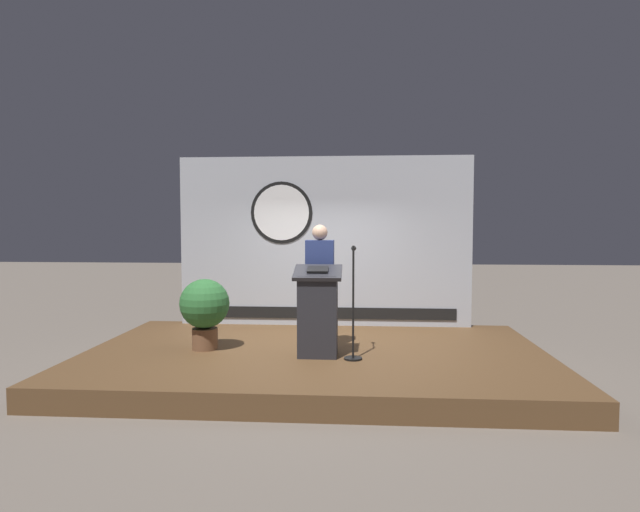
{
  "coord_description": "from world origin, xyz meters",
  "views": [
    {
      "loc": [
        0.6,
        -7.42,
        2.08
      ],
      "look_at": [
        0.06,
        0.05,
        1.62
      ],
      "focal_mm": 30.02,
      "sensor_mm": 36.0,
      "label": 1
    }
  ],
  "objects_px": {
    "podium": "(318,312)",
    "microphone_stand": "(353,319)",
    "speaker_person": "(320,285)",
    "potted_plant": "(205,307)"
  },
  "relations": [
    {
      "from": "speaker_person",
      "to": "potted_plant",
      "type": "distance_m",
      "value": 1.66
    },
    {
      "from": "podium",
      "to": "speaker_person",
      "type": "distance_m",
      "value": 0.57
    },
    {
      "from": "speaker_person",
      "to": "microphone_stand",
      "type": "height_order",
      "value": "speaker_person"
    },
    {
      "from": "microphone_stand",
      "to": "podium",
      "type": "bearing_deg",
      "value": 167.58
    },
    {
      "from": "potted_plant",
      "to": "podium",
      "type": "bearing_deg",
      "value": -9.46
    },
    {
      "from": "speaker_person",
      "to": "microphone_stand",
      "type": "relative_size",
      "value": 1.18
    },
    {
      "from": "podium",
      "to": "microphone_stand",
      "type": "height_order",
      "value": "microphone_stand"
    },
    {
      "from": "podium",
      "to": "microphone_stand",
      "type": "distance_m",
      "value": 0.49
    },
    {
      "from": "podium",
      "to": "microphone_stand",
      "type": "bearing_deg",
      "value": -12.42
    },
    {
      "from": "speaker_person",
      "to": "podium",
      "type": "bearing_deg",
      "value": -89.04
    }
  ]
}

